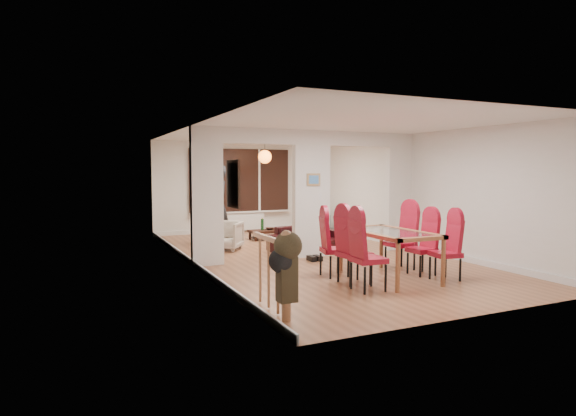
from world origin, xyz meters
TOP-DOWN VIEW (x-y plane):
  - floor at (0.00, 0.00)m, footprint 5.00×9.00m
  - room_walls at (0.00, 0.00)m, footprint 5.00×9.00m
  - divider_wall at (0.00, 0.00)m, footprint 5.00×0.18m
  - bay_window_blinds at (0.00, 4.44)m, footprint 3.00×0.08m
  - radiator at (0.00, 4.40)m, footprint 1.40×0.08m
  - pendant_light at (0.30, 3.30)m, footprint 0.36×0.36m
  - stair_newel at (-2.25, -3.20)m, footprint 0.40×1.20m
  - wall_poster at (-2.47, -2.40)m, footprint 0.04×0.52m
  - pillar_photo at (0.00, -0.10)m, footprint 0.30×0.03m
  - dining_table at (0.21, -2.36)m, footprint 0.96×1.70m
  - dining_chair_la at (-0.53, -2.88)m, footprint 0.47×0.47m
  - dining_chair_lb at (-0.48, -2.41)m, footprint 0.47×0.47m
  - dining_chair_lc at (-0.50, -1.81)m, footprint 0.51×0.51m
  - dining_chair_ra at (0.98, -2.85)m, footprint 0.47×0.47m
  - dining_chair_rb at (0.92, -2.34)m, footprint 0.42×0.42m
  - dining_chair_rc at (0.86, -1.82)m, footprint 0.49×0.49m
  - sofa at (0.36, 0.80)m, footprint 1.95×1.06m
  - armchair at (-1.37, 1.56)m, footprint 0.97×0.98m
  - person at (-1.25, 2.48)m, footprint 0.72×0.49m
  - television at (2.00, 3.41)m, footprint 0.92×0.19m
  - coffee_table at (0.19, 2.68)m, footprint 1.17×0.78m
  - bottle at (0.00, 2.75)m, footprint 0.08×0.08m
  - bowl at (0.20, 2.73)m, footprint 0.22×0.22m
  - shoes at (-0.16, -0.46)m, footprint 0.24×0.26m

SIDE VIEW (x-z plane):
  - floor at x=0.00m, z-range -0.01..0.01m
  - shoes at x=-0.16m, z-range 0.00..0.10m
  - coffee_table at x=0.19m, z-range 0.00..0.25m
  - television at x=2.00m, z-range 0.00..0.53m
  - sofa at x=0.36m, z-range 0.00..0.54m
  - bowl at x=0.20m, z-range 0.25..0.30m
  - radiator at x=0.00m, z-range 0.05..0.55m
  - armchair at x=-1.37m, z-range 0.00..0.64m
  - bottle at x=0.00m, z-range 0.25..0.55m
  - dining_table at x=0.21m, z-range 0.00..0.80m
  - dining_chair_rb at x=0.92m, z-range 0.00..1.02m
  - dining_chair_ra at x=0.98m, z-range 0.00..1.03m
  - dining_chair_lc at x=-0.50m, z-range 0.00..1.05m
  - stair_newel at x=-2.25m, z-range 0.00..1.10m
  - dining_chair_rc at x=0.86m, z-range 0.00..1.10m
  - dining_chair_la at x=-0.53m, z-range 0.00..1.11m
  - dining_chair_lb at x=-0.48m, z-range 0.00..1.11m
  - person at x=-1.25m, z-range 0.00..1.93m
  - room_walls at x=0.00m, z-range 0.00..2.60m
  - divider_wall at x=0.00m, z-range 0.00..2.60m
  - bay_window_blinds at x=0.00m, z-range 0.60..2.40m
  - wall_poster at x=-2.47m, z-range 1.27..1.94m
  - pillar_photo at x=0.00m, z-range 1.48..1.73m
  - pendant_light at x=0.30m, z-range 1.97..2.33m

